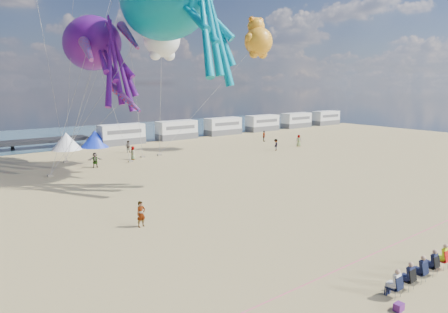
# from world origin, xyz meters

# --- Properties ---
(ground) EXTENTS (120.00, 120.00, 0.00)m
(ground) POSITION_xyz_m (0.00, 0.00, 0.00)
(ground) COLOR tan
(ground) RESTS_ON ground
(water) EXTENTS (120.00, 120.00, 0.00)m
(water) POSITION_xyz_m (0.00, 55.00, 0.02)
(water) COLOR #365667
(water) RESTS_ON ground
(motorhome_0) EXTENTS (6.60, 2.50, 3.00)m
(motorhome_0) POSITION_xyz_m (6.00, 40.00, 1.50)
(motorhome_0) COLOR silver
(motorhome_0) RESTS_ON ground
(motorhome_1) EXTENTS (6.60, 2.50, 3.00)m
(motorhome_1) POSITION_xyz_m (15.50, 40.00, 1.50)
(motorhome_1) COLOR silver
(motorhome_1) RESTS_ON ground
(motorhome_2) EXTENTS (6.60, 2.50, 3.00)m
(motorhome_2) POSITION_xyz_m (25.00, 40.00, 1.50)
(motorhome_2) COLOR silver
(motorhome_2) RESTS_ON ground
(motorhome_3) EXTENTS (6.60, 2.50, 3.00)m
(motorhome_3) POSITION_xyz_m (34.50, 40.00, 1.50)
(motorhome_3) COLOR silver
(motorhome_3) RESTS_ON ground
(motorhome_4) EXTENTS (6.60, 2.50, 3.00)m
(motorhome_4) POSITION_xyz_m (44.00, 40.00, 1.50)
(motorhome_4) COLOR silver
(motorhome_4) RESTS_ON ground
(motorhome_5) EXTENTS (6.60, 2.50, 3.00)m
(motorhome_5) POSITION_xyz_m (53.50, 40.00, 1.50)
(motorhome_5) COLOR silver
(motorhome_5) RESTS_ON ground
(tent_white) EXTENTS (4.00, 4.00, 2.40)m
(tent_white) POSITION_xyz_m (-2.00, 40.00, 1.20)
(tent_white) COLOR white
(tent_white) RESTS_ON ground
(tent_blue) EXTENTS (4.00, 4.00, 2.40)m
(tent_blue) POSITION_xyz_m (2.00, 40.00, 1.20)
(tent_blue) COLOR #1933CC
(tent_blue) RESTS_ON ground
(spectator_row) EXTENTS (6.10, 0.90, 1.30)m
(spectator_row) POSITION_xyz_m (-0.30, -7.97, 0.65)
(spectator_row) COLOR black
(spectator_row) RESTS_ON ground
(cooler_purple) EXTENTS (0.40, 0.30, 0.32)m
(cooler_purple) POSITION_xyz_m (-3.31, -8.68, 0.16)
(cooler_purple) COLOR #5B1E72
(cooler_purple) RESTS_ON ground
(rope_line) EXTENTS (34.00, 0.03, 0.03)m
(rope_line) POSITION_xyz_m (0.00, -5.00, 0.02)
(rope_line) COLOR #F2338C
(rope_line) RESTS_ON ground
(standing_person) EXTENTS (0.65, 0.47, 1.68)m
(standing_person) POSITION_xyz_m (-7.23, 6.35, 0.84)
(standing_person) COLOR tan
(standing_person) RESTS_ON ground
(beachgoer_0) EXTENTS (0.50, 0.65, 1.61)m
(beachgoer_0) POSITION_xyz_m (2.14, 27.79, 0.81)
(beachgoer_0) COLOR #7F6659
(beachgoer_0) RESTS_ON ground
(beachgoer_1) EXTENTS (0.86, 0.91, 1.56)m
(beachgoer_1) POSITION_xyz_m (3.81, 32.87, 0.78)
(beachgoer_1) COLOR #7F6659
(beachgoer_1) RESTS_ON ground
(beachgoer_2) EXTENTS (0.95, 0.90, 1.56)m
(beachgoer_2) POSITION_xyz_m (20.38, 22.15, 0.78)
(beachgoer_2) COLOR #7F6659
(beachgoer_2) RESTS_ON ground
(beachgoer_3) EXTENTS (1.23, 1.22, 1.71)m
(beachgoer_3) POSITION_xyz_m (24.95, 29.35, 0.85)
(beachgoer_3) COLOR #7F6659
(beachgoer_3) RESTS_ON ground
(beachgoer_4) EXTENTS (1.03, 0.63, 1.63)m
(beachgoer_4) POSITION_xyz_m (-3.06, 26.08, 0.82)
(beachgoer_4) COLOR #7F6659
(beachgoer_4) RESTS_ON ground
(beachgoer_6) EXTENTS (0.74, 0.71, 1.71)m
(beachgoer_6) POSITION_xyz_m (25.48, 22.62, 0.85)
(beachgoer_6) COLOR #7F6659
(beachgoer_6) RESTS_ON ground
(sandbag_a) EXTENTS (0.50, 0.35, 0.22)m
(sandbag_a) POSITION_xyz_m (-8.12, 24.47, 0.11)
(sandbag_a) COLOR gray
(sandbag_a) RESTS_ON ground
(sandbag_b) EXTENTS (0.50, 0.35, 0.22)m
(sandbag_b) POSITION_xyz_m (1.19, 26.49, 0.11)
(sandbag_b) COLOR gray
(sandbag_b) RESTS_ON ground
(sandbag_c) EXTENTS (0.50, 0.35, 0.22)m
(sandbag_c) POSITION_xyz_m (5.88, 28.21, 0.11)
(sandbag_c) COLOR gray
(sandbag_c) RESTS_ON ground
(sandbag_d) EXTENTS (0.50, 0.35, 0.22)m
(sandbag_d) POSITION_xyz_m (3.60, 28.23, 0.11)
(sandbag_d) COLOR gray
(sandbag_d) RESTS_ON ground
(sandbag_e) EXTENTS (0.50, 0.35, 0.22)m
(sandbag_e) POSITION_xyz_m (-4.85, 30.75, 0.11)
(sandbag_e) COLOR gray
(sandbag_e) RESTS_ON ground
(kite_octopus_purple) EXTENTS (6.47, 11.57, 12.49)m
(kite_octopus_purple) POSITION_xyz_m (-1.73, 28.75, 13.30)
(kite_octopus_purple) COLOR #560F7C
(kite_panda) EXTENTS (6.15, 5.99, 6.81)m
(kite_panda) POSITION_xyz_m (4.12, 23.54, 13.76)
(kite_panda) COLOR white
(kite_teddy_orange) EXTENTS (5.91, 5.77, 6.44)m
(kite_teddy_orange) POSITION_xyz_m (19.41, 24.88, 14.47)
(kite_teddy_orange) COLOR orange
(windsock_left) EXTENTS (2.49, 6.24, 6.15)m
(windsock_left) POSITION_xyz_m (-4.31, 22.81, 12.06)
(windsock_left) COLOR red
(windsock_mid) EXTENTS (2.02, 6.47, 6.40)m
(windsock_mid) POSITION_xyz_m (0.01, 22.86, 13.65)
(windsock_mid) COLOR red
(windsock_right) EXTENTS (1.99, 5.09, 5.02)m
(windsock_right) POSITION_xyz_m (-1.64, 20.86, 7.60)
(windsock_right) COLOR red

